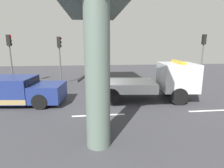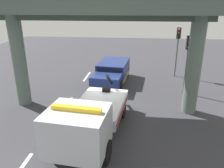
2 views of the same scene
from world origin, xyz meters
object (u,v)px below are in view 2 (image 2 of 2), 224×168
at_px(traffic_light_near, 178,41).
at_px(traffic_light_far, 188,52).
at_px(towed_van_green, 112,73).
at_px(tow_truck_white, 89,119).

relative_size(traffic_light_near, traffic_light_far, 1.03).
distance_m(towed_van_green, traffic_light_near, 6.17).
distance_m(tow_truck_white, traffic_light_far, 8.68).
bearing_deg(traffic_light_near, towed_van_green, -68.26).
bearing_deg(traffic_light_far, towed_van_green, -109.46).
bearing_deg(traffic_light_far, tow_truck_white, -39.45).
bearing_deg(towed_van_green, tow_truck_white, -0.56).
bearing_deg(towed_van_green, traffic_light_near, 111.74).
height_order(towed_van_green, traffic_light_far, traffic_light_far).
distance_m(traffic_light_near, traffic_light_far, 4.00).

